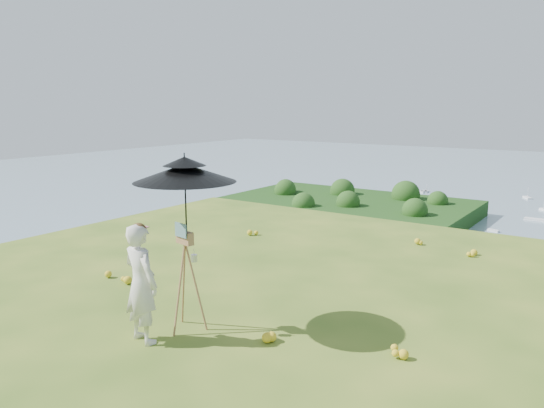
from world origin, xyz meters
The scene contains 8 objects.
ground centered at (0.00, 0.00, 0.00)m, with size 14.00×14.00×0.00m, color #3A601B.
peninsula centered at (-75.00, 155.00, -29.00)m, with size 90.00×60.00×12.00m, color #15380F, non-canonical shape.
slope_trees centered at (0.00, 35.00, -15.00)m, with size 110.00×50.00×6.00m, color #1F4715, non-canonical shape.
wildflowers centered at (0.00, 0.25, 0.06)m, with size 10.00×10.50×0.12m, color gold, non-canonical shape.
painter centered at (-0.85, -1.50, 0.76)m, with size 0.55×0.36×1.51m, color silver.
field_easel centered at (-0.64, -0.92, 0.72)m, with size 0.55×0.55×1.45m, color #9F6B43, non-canonical shape.
sun_umbrella centered at (-0.63, -0.89, 1.76)m, with size 1.30×1.30×1.14m, color black, non-canonical shape.
painter_cap centered at (-0.85, -1.50, 1.47)m, with size 0.19×0.22×0.10m, color #DE7A85, non-canonical shape.
Camera 1 is at (4.01, -5.72, 2.93)m, focal length 35.00 mm.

